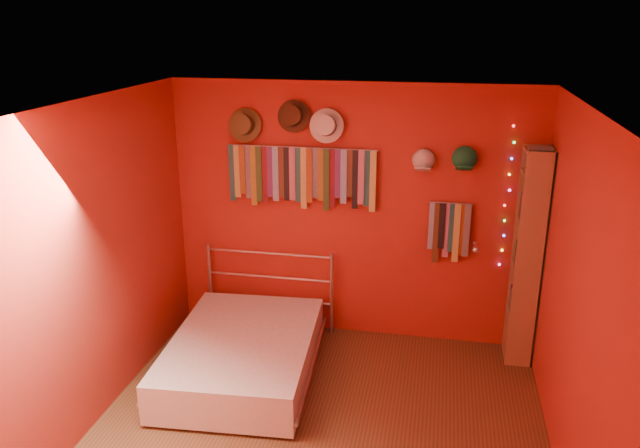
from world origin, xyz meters
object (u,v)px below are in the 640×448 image
Objects in this scene: tie_rack at (301,174)px; reading_lamp at (475,249)px; bed at (243,354)px; bookshelf at (532,257)px.

reading_lamp is (1.65, -0.14, -0.58)m from tie_rack.
bed is (-1.98, -0.80, -0.85)m from reading_lamp.
tie_rack is at bearing 67.20° from bed.
reading_lamp is at bearing 18.35° from bed.
bookshelf is at bearing 14.04° from bed.
bookshelf is (0.49, -0.01, -0.04)m from reading_lamp.
bookshelf is at bearing -1.26° from reading_lamp.
reading_lamp is at bearing 178.74° from bookshelf.
bed is (-0.33, -0.94, -1.43)m from tie_rack.
bookshelf reaches higher than bed.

